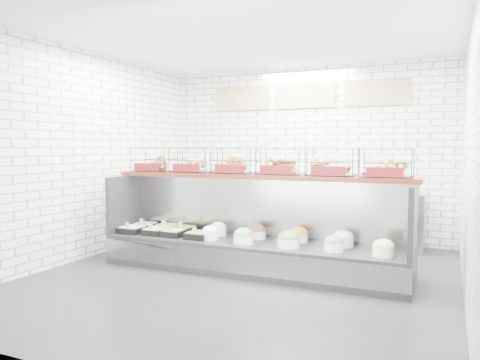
% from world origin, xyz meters
% --- Properties ---
extents(ground, '(5.50, 5.50, 0.00)m').
position_xyz_m(ground, '(0.00, 0.00, 0.00)').
color(ground, black).
rests_on(ground, ground).
extents(room_shell, '(5.02, 5.51, 3.01)m').
position_xyz_m(room_shell, '(0.00, 0.60, 2.06)').
color(room_shell, white).
rests_on(room_shell, ground).
extents(display_case, '(4.00, 0.90, 1.20)m').
position_xyz_m(display_case, '(-0.01, 0.34, 0.33)').
color(display_case, black).
rests_on(display_case, ground).
extents(bagel_shelf, '(4.10, 0.50, 0.40)m').
position_xyz_m(bagel_shelf, '(0.00, 0.52, 1.38)').
color(bagel_shelf, '#45170E').
rests_on(bagel_shelf, display_case).
extents(prep_counter, '(4.00, 0.60, 1.20)m').
position_xyz_m(prep_counter, '(-0.01, 2.43, 0.47)').
color(prep_counter, '#93969B').
rests_on(prep_counter, ground).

